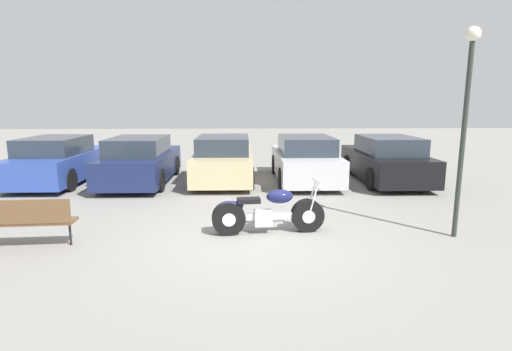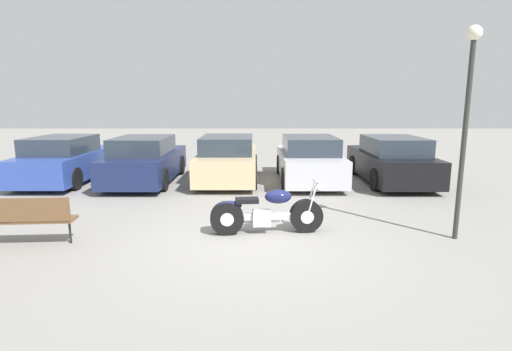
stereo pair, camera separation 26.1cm
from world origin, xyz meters
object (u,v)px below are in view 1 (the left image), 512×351
(parked_car_blue, at_px, (59,161))
(lamp_post, at_px, (467,102))
(parked_car_silver, at_px, (305,160))
(parked_car_navy, at_px, (141,161))
(parked_car_black, at_px, (386,160))
(motorcycle, at_px, (267,213))
(park_bench, at_px, (25,218))
(parked_car_champagne, at_px, (224,160))

(parked_car_blue, bearing_deg, lamp_post, -28.90)
(parked_car_silver, xyz_separation_m, lamp_post, (2.05, -5.37, 1.84))
(parked_car_navy, distance_m, parked_car_black, 7.71)
(motorcycle, distance_m, parked_car_black, 6.40)
(parked_car_blue, xyz_separation_m, parked_car_navy, (2.57, -0.14, 0.00))
(lamp_post, bearing_deg, parked_car_black, 84.38)
(parked_car_black, relative_size, park_bench, 2.63)
(parked_car_black, xyz_separation_m, lamp_post, (-0.52, -5.26, 1.84))
(parked_car_champagne, bearing_deg, parked_car_black, -2.60)
(parked_car_champagne, bearing_deg, parked_car_blue, -178.85)
(parked_car_navy, xyz_separation_m, parked_car_black, (7.71, 0.01, 0.00))
(motorcycle, height_order, lamp_post, lamp_post)
(parked_car_black, height_order, lamp_post, lamp_post)
(parked_car_champagne, xyz_separation_m, parked_car_silver, (2.57, -0.13, 0.00))
(parked_car_blue, distance_m, parked_car_black, 10.29)
(parked_car_navy, bearing_deg, motorcycle, -53.41)
(parked_car_blue, relative_size, parked_car_navy, 1.00)
(parked_car_blue, xyz_separation_m, parked_car_silver, (7.71, -0.02, 0.00))
(parked_car_silver, xyz_separation_m, park_bench, (-5.72, -5.74, -0.13))
(parked_car_blue, xyz_separation_m, parked_car_black, (10.28, -0.13, 0.00))
(parked_car_champagne, height_order, parked_car_black, same)
(parked_car_silver, distance_m, lamp_post, 6.03)
(parked_car_blue, relative_size, parked_car_champagne, 1.00)
(motorcycle, xyz_separation_m, parked_car_champagne, (-1.09, 5.18, 0.27))
(park_bench, bearing_deg, parked_car_silver, 45.10)
(motorcycle, bearing_deg, parked_car_blue, 140.85)
(lamp_post, bearing_deg, parked_car_silver, 110.93)
(parked_car_navy, xyz_separation_m, lamp_post, (7.20, -5.25, 1.84))
(parked_car_blue, height_order, parked_car_champagne, same)
(parked_car_blue, height_order, lamp_post, lamp_post)
(lamp_post, bearing_deg, parked_car_navy, 143.91)
(motorcycle, xyz_separation_m, lamp_post, (3.54, -0.32, 2.11))
(parked_car_champagne, relative_size, lamp_post, 1.12)
(parked_car_navy, xyz_separation_m, park_bench, (-0.58, -5.62, -0.13))
(parked_car_blue, distance_m, lamp_post, 11.31)
(parked_car_champagne, distance_m, lamp_post, 7.41)
(parked_car_navy, distance_m, lamp_post, 9.09)
(parked_car_navy, distance_m, parked_car_silver, 5.14)
(parked_car_navy, relative_size, lamp_post, 1.12)
(motorcycle, height_order, parked_car_navy, parked_car_navy)
(motorcycle, height_order, park_bench, motorcycle)
(parked_car_navy, bearing_deg, parked_car_silver, 1.36)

